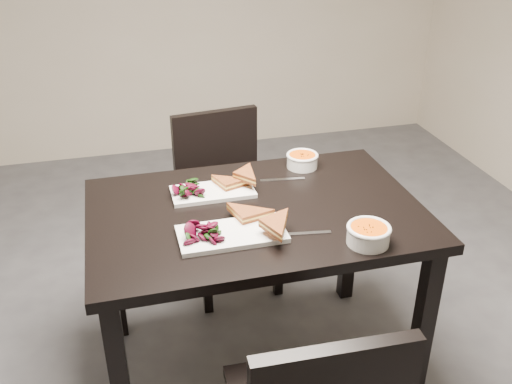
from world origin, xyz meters
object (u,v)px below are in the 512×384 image
Objects in this scene: chair_far at (224,190)px; soup_bowl_far at (302,160)px; plate_far at (213,192)px; plate_near at (232,234)px; soup_bowl_near at (368,234)px; table at (256,232)px.

chair_far is 6.42× the size of soup_bowl_far.
soup_bowl_far is (0.40, 0.14, 0.03)m from plate_far.
soup_bowl_near reaches higher than plate_near.
soup_bowl_near is 0.47× the size of plate_far.
soup_bowl_far reaches higher than plate_near.
chair_far is 0.60m from plate_far.
chair_far is 2.73× the size of plate_far.
plate_near is 0.60m from soup_bowl_far.
plate_far is at bearing -161.17° from soup_bowl_far.
table is 9.07× the size of soup_bowl_far.
soup_bowl_near is 0.61m from soup_bowl_far.
plate_near is at bearing -131.50° from soup_bowl_far.
plate_far is (-0.00, 0.31, -0.00)m from plate_near.
plate_far is at bearing -112.85° from chair_far.
chair_far reaches higher than soup_bowl_far.
table is 1.41× the size of chair_far.
plate_near is 2.70× the size of soup_bowl_far.
soup_bowl_near is (0.42, -0.15, 0.03)m from plate_near.
soup_bowl_near is 1.10× the size of soup_bowl_far.
plate_near is at bearing 160.10° from soup_bowl_near.
soup_bowl_far is at bearing 48.50° from plate_near.
soup_bowl_near reaches higher than soup_bowl_far.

